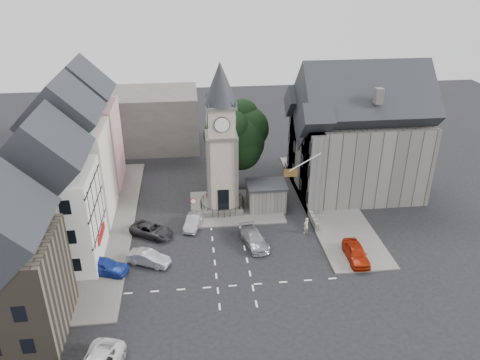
{
  "coord_description": "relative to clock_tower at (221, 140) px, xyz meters",
  "views": [
    {
      "loc": [
        -3.14,
        -37.32,
        25.75
      ],
      "look_at": [
        1.62,
        5.0,
        4.89
      ],
      "focal_mm": 35.0,
      "sensor_mm": 36.0,
      "label": 1
    }
  ],
  "objects": [
    {
      "name": "car_west_grey",
      "position": [
        -7.5,
        -4.69,
        -7.5
      ],
      "size": [
        4.89,
        4.09,
        1.24
      ],
      "primitive_type": "imported",
      "rotation": [
        0.0,
        0.0,
        1.02
      ],
      "color": "#2B2B2E",
      "rests_on": "ground"
    },
    {
      "name": "pavement_west",
      "position": [
        -12.5,
        -1.99,
        -8.05
      ],
      "size": [
        6.0,
        30.0,
        0.14
      ],
      "primitive_type": "cube",
      "color": "#595651",
      "rests_on": "ground"
    },
    {
      "name": "central_island",
      "position": [
        1.5,
        0.01,
        -8.04
      ],
      "size": [
        10.0,
        8.0,
        0.16
      ],
      "primitive_type": "cube",
      "color": "#595651",
      "rests_on": "ground"
    },
    {
      "name": "terrace_cream",
      "position": [
        -15.5,
        0.01,
        -1.54
      ],
      "size": [
        8.1,
        7.6,
        12.8
      ],
      "color": "beige",
      "rests_on": "ground"
    },
    {
      "name": "pedestrian",
      "position": [
        8.0,
        -5.99,
        -7.24
      ],
      "size": [
        0.76,
        0.69,
        1.75
      ],
      "primitive_type": "imported",
      "rotation": [
        0.0,
        0.0,
        3.7
      ],
      "color": "#B3AE94",
      "rests_on": "ground"
    },
    {
      "name": "terrace_tudor",
      "position": [
        -15.5,
        -7.99,
        -1.93
      ],
      "size": [
        8.1,
        7.6,
        12.0
      ],
      "color": "silver",
      "rests_on": "ground"
    },
    {
      "name": "east_boundary_wall",
      "position": [
        9.2,
        2.01,
        -7.67
      ],
      "size": [
        0.4,
        16.0,
        0.9
      ],
      "primitive_type": "cube",
      "color": "#595852",
      "rests_on": "ground"
    },
    {
      "name": "car_island_east",
      "position": [
        2.5,
        -7.49,
        -7.46
      ],
      "size": [
        2.82,
        4.88,
        1.33
      ],
      "primitive_type": "imported",
      "rotation": [
        0.0,
        0.0,
        0.22
      ],
      "color": "#94959B",
      "rests_on": "ground"
    },
    {
      "name": "road_markings",
      "position": [
        0.0,
        -13.49,
        -8.12
      ],
      "size": [
        20.0,
        8.0,
        0.01
      ],
      "primitive_type": "cube",
      "color": "silver",
      "rests_on": "ground"
    },
    {
      "name": "car_west_blue",
      "position": [
        -11.36,
        -10.44,
        -7.37
      ],
      "size": [
        4.74,
        3.02,
        1.5
      ],
      "primitive_type": "imported",
      "rotation": [
        0.0,
        0.0,
        1.26
      ],
      "color": "navy",
      "rests_on": "ground"
    },
    {
      "name": "flagpole",
      "position": [
        8.0,
        -3.99,
        -1.12
      ],
      "size": [
        3.68,
        0.1,
        2.74
      ],
      "color": "white",
      "rests_on": "ground"
    },
    {
      "name": "pavement_east",
      "position": [
        12.0,
        0.01,
        -8.05
      ],
      "size": [
        6.0,
        26.0,
        0.14
      ],
      "primitive_type": "cube",
      "color": "#595651",
      "rests_on": "ground"
    },
    {
      "name": "clock_tower",
      "position": [
        0.0,
        0.0,
        0.0
      ],
      "size": [
        4.86,
        4.86,
        16.25
      ],
      "color": "#4C4944",
      "rests_on": "ground"
    },
    {
      "name": "car_west_silver",
      "position": [
        -7.5,
        -9.53,
        -7.47
      ],
      "size": [
        4.16,
        2.89,
        1.3
      ],
      "primitive_type": "imported",
      "rotation": [
        0.0,
        0.0,
        1.14
      ],
      "color": "#AAACB3",
      "rests_on": "ground"
    },
    {
      "name": "east_building",
      "position": [
        15.59,
        3.01,
        -1.86
      ],
      "size": [
        14.4,
        11.4,
        12.6
      ],
      "color": "#595852",
      "rests_on": "ground"
    },
    {
      "name": "car_island_silver",
      "position": [
        -3.33,
        -3.49,
        -7.5
      ],
      "size": [
        2.24,
        3.95,
        1.23
      ],
      "primitive_type": "imported",
      "rotation": [
        0.0,
        0.0,
        -0.27
      ],
      "color": "#94979C",
      "rests_on": "ground"
    },
    {
      "name": "warning_sign_post",
      "position": [
        -3.2,
        -2.56,
        -6.09
      ],
      "size": [
        0.7,
        0.19,
        2.85
      ],
      "color": "black",
      "rests_on": "ground"
    },
    {
      "name": "town_tree",
      "position": [
        2.0,
        5.01,
        -1.15
      ],
      "size": [
        7.2,
        7.2,
        10.8
      ],
      "color": "black",
      "rests_on": "ground"
    },
    {
      "name": "car_east_red",
      "position": [
        11.5,
        -10.99,
        -7.38
      ],
      "size": [
        1.88,
        4.41,
        1.49
      ],
      "primitive_type": "imported",
      "rotation": [
        0.0,
        0.0,
        -0.03
      ],
      "color": "#9E1F08",
      "rests_on": "ground"
    },
    {
      "name": "stone_shelter",
      "position": [
        4.8,
        -0.49,
        -6.57
      ],
      "size": [
        4.3,
        3.3,
        3.08
      ],
      "color": "#595852",
      "rests_on": "ground"
    },
    {
      "name": "ground",
      "position": [
        0.0,
        -7.99,
        -8.12
      ],
      "size": [
        120.0,
        120.0,
        0.0
      ],
      "primitive_type": "plane",
      "color": "black",
      "rests_on": "ground"
    },
    {
      "name": "terrace_pink",
      "position": [
        -15.5,
        8.01,
        -1.54
      ],
      "size": [
        8.1,
        7.6,
        12.8
      ],
      "color": "pink",
      "rests_on": "ground"
    },
    {
      "name": "backdrop_west",
      "position": [
        -12.0,
        20.01,
        -4.12
      ],
      "size": [
        20.0,
        10.0,
        8.0
      ],
      "primitive_type": "cube",
      "color": "#4C4944",
      "rests_on": "ground"
    }
  ]
}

